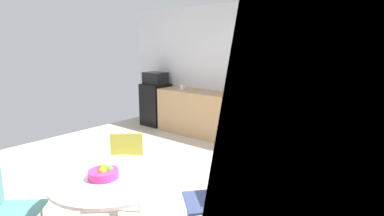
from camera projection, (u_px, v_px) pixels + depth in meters
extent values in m
plane|color=beige|center=(124.00, 194.00, 4.02)|extent=(6.00, 6.00, 0.00)
cube|color=silver|center=(246.00, 73.00, 6.02)|extent=(6.00, 0.10, 2.60)
cube|color=tan|center=(215.00, 116.00, 6.23)|extent=(2.57, 0.60, 0.90)
cube|color=black|center=(156.00, 104.00, 7.23)|extent=(0.54, 0.54, 0.94)
cube|color=black|center=(155.00, 78.00, 7.11)|extent=(0.48, 0.38, 0.26)
cylinder|color=silver|center=(114.00, 214.00, 2.82)|extent=(0.08, 0.08, 0.72)
cylinder|color=white|center=(112.00, 178.00, 2.74)|extent=(1.06, 1.06, 0.03)
cylinder|color=silver|center=(188.00, 216.00, 3.12)|extent=(0.02, 0.02, 0.42)
cylinder|color=silver|center=(219.00, 213.00, 3.18)|extent=(0.02, 0.02, 0.42)
cube|color=#384772|center=(207.00, 201.00, 2.95)|extent=(0.59, 0.59, 0.03)
cube|color=#384772|center=(227.00, 179.00, 2.94)|extent=(0.31, 0.28, 0.38)
cylinder|color=silver|center=(139.00, 195.00, 3.54)|extent=(0.02, 0.02, 0.42)
cylinder|color=silver|center=(110.00, 196.00, 3.52)|extent=(0.02, 0.02, 0.42)
cylinder|color=silver|center=(141.00, 182.00, 3.85)|extent=(0.02, 0.02, 0.42)
cylinder|color=silver|center=(115.00, 183.00, 3.83)|extent=(0.02, 0.02, 0.42)
cube|color=#D8CC4C|center=(126.00, 171.00, 3.64)|extent=(0.59, 0.59, 0.03)
cube|color=#D8CC4C|center=(127.00, 149.00, 3.78)|extent=(0.30, 0.29, 0.38)
cube|color=teal|center=(14.00, 213.00, 2.75)|extent=(0.59, 0.59, 0.03)
cylinder|color=#D8338C|center=(104.00, 174.00, 2.71)|extent=(0.26, 0.26, 0.07)
sphere|color=orange|center=(103.00, 168.00, 2.74)|extent=(0.07, 0.07, 0.07)
sphere|color=yellow|center=(102.00, 171.00, 2.68)|extent=(0.07, 0.07, 0.07)
sphere|color=#66B233|center=(109.00, 169.00, 2.72)|extent=(0.07, 0.07, 0.07)
cylinder|color=white|center=(256.00, 96.00, 5.61)|extent=(0.08, 0.08, 0.09)
torus|color=white|center=(259.00, 96.00, 5.57)|extent=(0.06, 0.01, 0.06)
cylinder|color=white|center=(182.00, 88.00, 6.54)|extent=(0.08, 0.08, 0.09)
torus|color=white|center=(184.00, 88.00, 6.50)|extent=(0.06, 0.01, 0.06)
cube|color=black|center=(246.00, 88.00, 5.68)|extent=(0.20, 0.24, 0.32)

